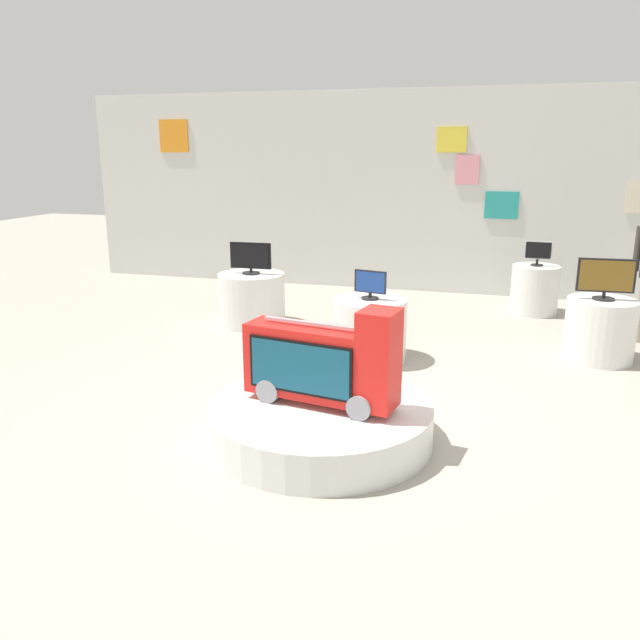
{
  "coord_description": "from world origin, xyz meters",
  "views": [
    {
      "loc": [
        0.95,
        -4.94,
        2.27
      ],
      "look_at": [
        -0.51,
        0.27,
        0.81
      ],
      "focal_mm": 35.36,
      "sensor_mm": 36.0,
      "label": 1
    }
  ],
  "objects_px": {
    "novelty_firetruck_tv": "(323,364)",
    "display_pedestal_center_rear": "(535,290)",
    "tv_on_center_rear": "(538,252)",
    "main_display_pedestal": "(321,422)",
    "display_pedestal_right_rear": "(369,329)",
    "tv_on_right_rear": "(370,284)",
    "display_pedestal_left_rear": "(252,299)",
    "tv_on_far_right": "(606,278)",
    "tv_on_left_rear": "(251,258)",
    "display_pedestal_far_right": "(600,330)"
  },
  "relations": [
    {
      "from": "tv_on_right_rear",
      "to": "display_pedestal_far_right",
      "type": "height_order",
      "value": "tv_on_right_rear"
    },
    {
      "from": "novelty_firetruck_tv",
      "to": "display_pedestal_far_right",
      "type": "height_order",
      "value": "novelty_firetruck_tv"
    },
    {
      "from": "tv_on_right_rear",
      "to": "tv_on_left_rear",
      "type": "bearing_deg",
      "value": 150.63
    },
    {
      "from": "main_display_pedestal",
      "to": "display_pedestal_right_rear",
      "type": "bearing_deg",
      "value": 90.87
    },
    {
      "from": "display_pedestal_left_rear",
      "to": "display_pedestal_center_rear",
      "type": "xyz_separation_m",
      "value": [
        3.66,
        1.65,
        0.0
      ]
    },
    {
      "from": "display_pedestal_far_right",
      "to": "tv_on_center_rear",
      "type": "bearing_deg",
      "value": 106.73
    },
    {
      "from": "display_pedestal_right_rear",
      "to": "display_pedestal_far_right",
      "type": "height_order",
      "value": "same"
    },
    {
      "from": "tv_on_center_rear",
      "to": "tv_on_far_right",
      "type": "xyz_separation_m",
      "value": [
        0.6,
        -2.0,
        0.05
      ]
    },
    {
      "from": "novelty_firetruck_tv",
      "to": "display_pedestal_right_rear",
      "type": "xyz_separation_m",
      "value": [
        -0.06,
        2.12,
        -0.31
      ]
    },
    {
      "from": "novelty_firetruck_tv",
      "to": "tv_on_center_rear",
      "type": "bearing_deg",
      "value": 69.33
    },
    {
      "from": "main_display_pedestal",
      "to": "tv_on_left_rear",
      "type": "xyz_separation_m",
      "value": [
        -1.83,
        3.12,
        0.75
      ]
    },
    {
      "from": "novelty_firetruck_tv",
      "to": "display_pedestal_center_rear",
      "type": "height_order",
      "value": "novelty_firetruck_tv"
    },
    {
      "from": "display_pedestal_left_rear",
      "to": "tv_on_right_rear",
      "type": "relative_size",
      "value": 2.42
    },
    {
      "from": "tv_on_left_rear",
      "to": "display_pedestal_right_rear",
      "type": "bearing_deg",
      "value": -29.29
    },
    {
      "from": "display_pedestal_center_rear",
      "to": "tv_on_right_rear",
      "type": "height_order",
      "value": "tv_on_right_rear"
    },
    {
      "from": "tv_on_right_rear",
      "to": "display_pedestal_right_rear",
      "type": "bearing_deg",
      "value": 102.49
    },
    {
      "from": "display_pedestal_left_rear",
      "to": "tv_on_center_rear",
      "type": "distance_m",
      "value": 4.05
    },
    {
      "from": "tv_on_center_rear",
      "to": "novelty_firetruck_tv",
      "type": "bearing_deg",
      "value": -110.67
    },
    {
      "from": "novelty_firetruck_tv",
      "to": "tv_on_left_rear",
      "type": "xyz_separation_m",
      "value": [
        -1.86,
        3.13,
        0.25
      ]
    },
    {
      "from": "tv_on_far_right",
      "to": "display_pedestal_left_rear",
      "type": "bearing_deg",
      "value": 175.33
    },
    {
      "from": "display_pedestal_far_right",
      "to": "display_pedestal_right_rear",
      "type": "bearing_deg",
      "value": -164.74
    },
    {
      "from": "display_pedestal_left_rear",
      "to": "tv_on_right_rear",
      "type": "height_order",
      "value": "tv_on_right_rear"
    },
    {
      "from": "tv_on_left_rear",
      "to": "display_pedestal_far_right",
      "type": "relative_size",
      "value": 0.75
    },
    {
      "from": "main_display_pedestal",
      "to": "display_pedestal_left_rear",
      "type": "distance_m",
      "value": 3.63
    },
    {
      "from": "tv_on_right_rear",
      "to": "display_pedestal_far_right",
      "type": "relative_size",
      "value": 0.49
    },
    {
      "from": "novelty_firetruck_tv",
      "to": "main_display_pedestal",
      "type": "bearing_deg",
      "value": 154.39
    },
    {
      "from": "display_pedestal_far_right",
      "to": "tv_on_far_right",
      "type": "height_order",
      "value": "tv_on_far_right"
    },
    {
      "from": "novelty_firetruck_tv",
      "to": "tv_on_center_rear",
      "type": "distance_m",
      "value": 5.12
    },
    {
      "from": "tv_on_center_rear",
      "to": "main_display_pedestal",
      "type": "bearing_deg",
      "value": -110.96
    },
    {
      "from": "novelty_firetruck_tv",
      "to": "tv_on_right_rear",
      "type": "bearing_deg",
      "value": 91.48
    },
    {
      "from": "novelty_firetruck_tv",
      "to": "display_pedestal_center_rear",
      "type": "bearing_deg",
      "value": 69.35
    },
    {
      "from": "display_pedestal_right_rear",
      "to": "tv_on_right_rear",
      "type": "xyz_separation_m",
      "value": [
        0.0,
        -0.0,
        0.51
      ]
    },
    {
      "from": "novelty_firetruck_tv",
      "to": "tv_on_left_rear",
      "type": "relative_size",
      "value": 2.27
    },
    {
      "from": "main_display_pedestal",
      "to": "tv_on_left_rear",
      "type": "bearing_deg",
      "value": 120.42
    },
    {
      "from": "display_pedestal_far_right",
      "to": "tv_on_far_right",
      "type": "relative_size",
      "value": 1.25
    },
    {
      "from": "tv_on_left_rear",
      "to": "display_pedestal_center_rear",
      "type": "relative_size",
      "value": 0.81
    },
    {
      "from": "tv_on_left_rear",
      "to": "display_pedestal_center_rear",
      "type": "distance_m",
      "value": 4.06
    },
    {
      "from": "display_pedestal_right_rear",
      "to": "tv_on_far_right",
      "type": "height_order",
      "value": "tv_on_far_right"
    },
    {
      "from": "tv_on_left_rear",
      "to": "display_pedestal_right_rear",
      "type": "xyz_separation_m",
      "value": [
        1.8,
        -1.01,
        -0.56
      ]
    },
    {
      "from": "tv_on_left_rear",
      "to": "tv_on_center_rear",
      "type": "xyz_separation_m",
      "value": [
        3.66,
        1.65,
        -0.02
      ]
    },
    {
      "from": "main_display_pedestal",
      "to": "display_pedestal_far_right",
      "type": "xyz_separation_m",
      "value": [
        2.43,
        2.78,
        0.19
      ]
    },
    {
      "from": "tv_on_left_rear",
      "to": "tv_on_right_rear",
      "type": "relative_size",
      "value": 1.54
    },
    {
      "from": "main_display_pedestal",
      "to": "tv_on_center_rear",
      "type": "relative_size",
      "value": 4.86
    },
    {
      "from": "tv_on_left_rear",
      "to": "main_display_pedestal",
      "type": "bearing_deg",
      "value": -59.58
    },
    {
      "from": "tv_on_left_rear",
      "to": "display_pedestal_right_rear",
      "type": "distance_m",
      "value": 2.14
    },
    {
      "from": "tv_on_center_rear",
      "to": "display_pedestal_left_rear",
      "type": "bearing_deg",
      "value": -155.78
    },
    {
      "from": "tv_on_left_rear",
      "to": "display_pedestal_far_right",
      "type": "xyz_separation_m",
      "value": [
        4.26,
        -0.34,
        -0.56
      ]
    },
    {
      "from": "display_pedestal_left_rear",
      "to": "tv_on_far_right",
      "type": "distance_m",
      "value": 4.32
    },
    {
      "from": "novelty_firetruck_tv",
      "to": "tv_on_far_right",
      "type": "height_order",
      "value": "tv_on_far_right"
    },
    {
      "from": "novelty_firetruck_tv",
      "to": "tv_on_center_rear",
      "type": "height_order",
      "value": "novelty_firetruck_tv"
    }
  ]
}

